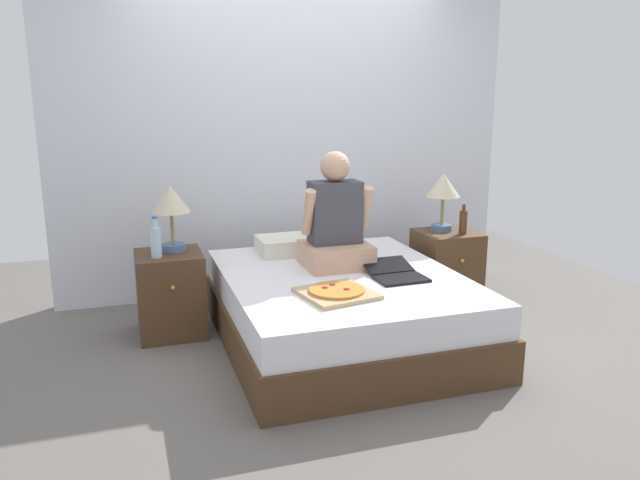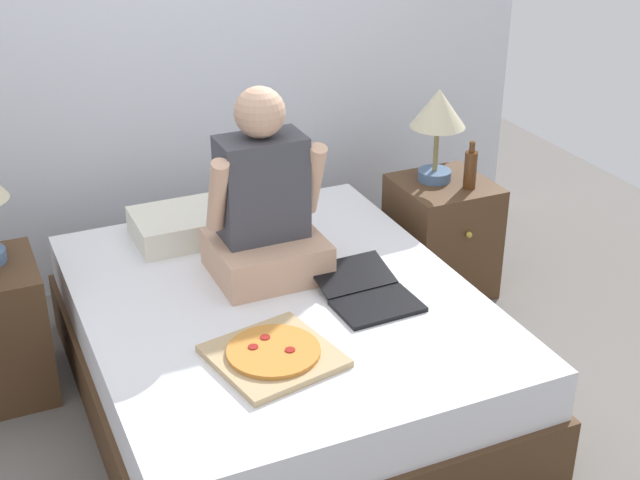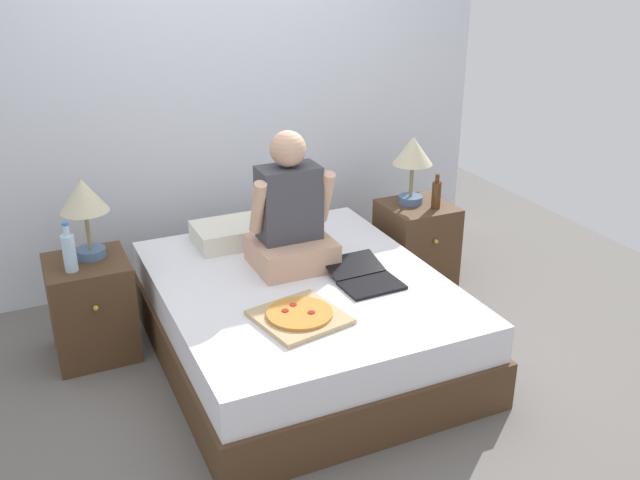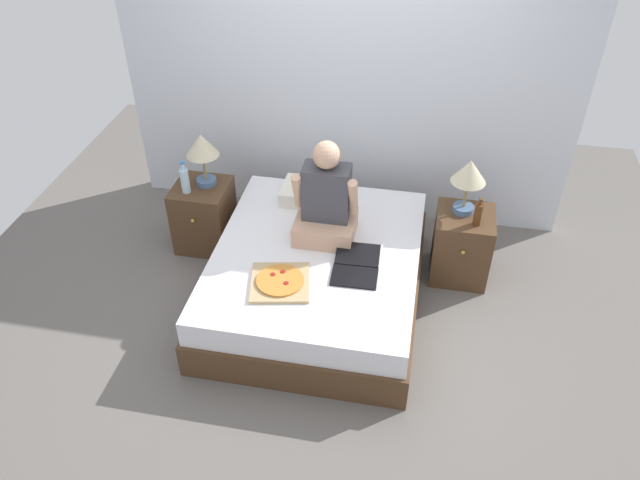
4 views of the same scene
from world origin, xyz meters
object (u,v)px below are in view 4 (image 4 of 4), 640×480
(nightstand_left, at_px, (204,215))
(person_seated, at_px, (326,203))
(lamp_on_left_nightstand, at_px, (202,149))
(laptop, at_px, (355,269))
(bed, at_px, (317,275))
(beer_bottle, at_px, (478,214))
(lamp_on_right_nightstand, at_px, (469,175))
(nightstand_right, at_px, (461,245))
(pizza_box, at_px, (280,282))
(water_bottle, at_px, (185,180))

(nightstand_left, distance_m, person_seated, 1.22)
(lamp_on_left_nightstand, relative_size, laptop, 1.06)
(bed, relative_size, beer_bottle, 8.07)
(lamp_on_right_nightstand, distance_m, person_seated, 1.07)
(nightstand_right, xyz_separation_m, beer_bottle, (0.07, -0.10, 0.38))
(person_seated, bearing_deg, nightstand_left, 164.78)
(nightstand_left, relative_size, pizza_box, 1.22)
(beer_bottle, relative_size, pizza_box, 0.49)
(lamp_on_right_nightstand, relative_size, laptop, 1.06)
(pizza_box, bearing_deg, person_seated, 71.34)
(lamp_on_right_nightstand, distance_m, beer_bottle, 0.29)
(person_seated, relative_size, laptop, 1.84)
(lamp_on_left_nightstand, height_order, nightstand_right, lamp_on_left_nightstand)
(beer_bottle, bearing_deg, pizza_box, -148.37)
(person_seated, distance_m, pizza_box, 0.70)
(water_bottle, relative_size, pizza_box, 0.59)
(nightstand_right, relative_size, person_seated, 0.74)
(lamp_on_right_nightstand, xyz_separation_m, person_seated, (-1.00, -0.35, -0.14))
(nightstand_right, bearing_deg, lamp_on_right_nightstand, 120.93)
(beer_bottle, relative_size, laptop, 0.54)
(lamp_on_right_nightstand, xyz_separation_m, pizza_box, (-1.21, -0.96, -0.41))
(lamp_on_left_nightstand, height_order, laptop, lamp_on_left_nightstand)
(lamp_on_left_nightstand, distance_m, pizza_box, 1.34)
(bed, bearing_deg, water_bottle, 160.03)
(lamp_on_left_nightstand, height_order, beer_bottle, lamp_on_left_nightstand)
(lamp_on_left_nightstand, bearing_deg, person_seated, -18.27)
(person_seated, xyz_separation_m, laptop, (0.28, -0.38, -0.27))
(nightstand_left, xyz_separation_m, laptop, (1.37, -0.68, 0.21))
(lamp_on_left_nightstand, xyz_separation_m, laptop, (1.33, -0.73, -0.41))
(lamp_on_left_nightstand, height_order, person_seated, person_seated)
(bed, xyz_separation_m, nightstand_right, (1.06, 0.50, 0.05))
(nightstand_left, bearing_deg, bed, -25.44)
(pizza_box, bearing_deg, laptop, 24.96)
(nightstand_right, xyz_separation_m, pizza_box, (-1.24, -0.91, 0.20))
(water_bottle, distance_m, beer_bottle, 2.27)
(laptop, bearing_deg, bed, 150.76)
(person_seated, relative_size, pizza_box, 1.66)
(water_bottle, bearing_deg, lamp_on_right_nightstand, 3.69)
(nightstand_left, bearing_deg, water_bottle, -131.65)
(nightstand_right, distance_m, person_seated, 1.17)
(nightstand_right, xyz_separation_m, person_seated, (-1.03, -0.30, 0.47))
(laptop, relative_size, pizza_box, 0.90)
(water_bottle, bearing_deg, nightstand_right, 2.34)
(lamp_on_left_nightstand, distance_m, water_bottle, 0.28)
(lamp_on_left_nightstand, height_order, water_bottle, lamp_on_left_nightstand)
(lamp_on_left_nightstand, xyz_separation_m, water_bottle, (-0.12, -0.14, -0.22))
(pizza_box, bearing_deg, lamp_on_right_nightstand, 38.34)
(lamp_on_right_nightstand, bearing_deg, water_bottle, -176.31)
(lamp_on_right_nightstand, relative_size, beer_bottle, 1.96)
(person_seated, height_order, pizza_box, person_seated)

